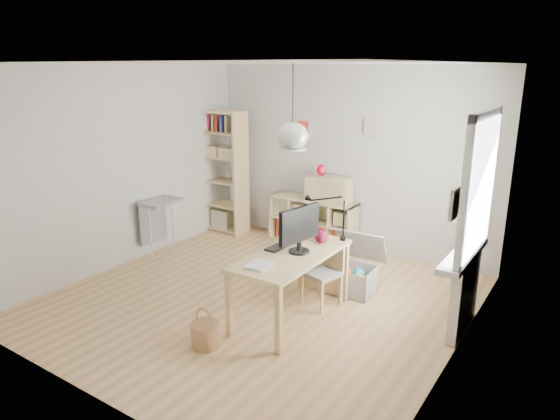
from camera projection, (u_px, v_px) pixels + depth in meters
The scene contains 20 objects.
ground at pixel (259, 299), 5.95m from camera, with size 4.50×4.50×0.00m, color tan.
room_shell at pixel (292, 136), 4.98m from camera, with size 4.50×4.50×4.50m.
window_unit at pixel (480, 187), 4.81m from camera, with size 0.07×1.16×1.46m.
radiator at pixel (464, 295), 5.15m from camera, with size 0.10×0.80×0.80m, color white.
windowsill at pixel (464, 255), 5.05m from camera, with size 0.22×1.20×0.06m, color white.
desk at pixel (292, 261), 5.35m from camera, with size 0.70×1.50×0.75m.
cube_shelf at pixel (313, 224), 7.78m from camera, with size 1.40×0.38×0.72m.
tall_bookshelf at pixel (222, 167), 8.17m from camera, with size 0.80×0.38×2.00m.
side_table at pixel (158, 212), 7.13m from camera, with size 0.40×0.55×0.85m.
chair at pixel (325, 269), 5.72m from camera, with size 0.45×0.45×0.76m.
wicker_basket at pixel (206, 334), 4.92m from camera, with size 0.29×0.29×0.41m.
storage_chest at pixel (351, 273), 6.15m from camera, with size 0.66×0.74×0.67m.
monitor at pixel (299, 227), 5.28m from camera, with size 0.23×0.57×0.50m.
keyboard at pixel (280, 246), 5.50m from camera, with size 0.14×0.39×0.02m, color black.
task_lamp at pixel (323, 210), 5.70m from camera, with size 0.48×0.18×0.51m.
yarn_ball at pixel (321, 236), 5.61m from camera, with size 0.16×0.16×0.16m, color #540B1B.
paper_tray at pixel (259, 265), 4.96m from camera, with size 0.21×0.27×0.03m, color white.
drawer_chest at pixel (329, 189), 7.42m from camera, with size 0.66×0.30×0.38m, color beige.
red_vase at pixel (322, 170), 7.42m from camera, with size 0.15×0.15×0.18m, color maroon.
potted_plant at pixel (469, 230), 5.18m from camera, with size 0.32×0.27×0.35m, color #2E5821.
Camera 1 is at (3.21, -4.37, 2.67)m, focal length 32.00 mm.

